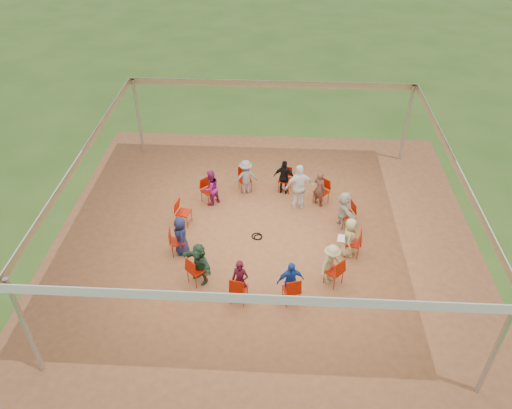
# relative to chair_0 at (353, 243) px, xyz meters

# --- Properties ---
(ground) EXTENTS (80.00, 80.00, 0.00)m
(ground) POSITION_rel_chair_0_xyz_m (-2.61, 0.58, -0.45)
(ground) COLOR #365A1C
(ground) RESTS_ON ground
(dirt_patch) EXTENTS (13.00, 13.00, 0.00)m
(dirt_patch) POSITION_rel_chair_0_xyz_m (-2.61, 0.58, -0.44)
(dirt_patch) COLOR brown
(dirt_patch) RESTS_ON ground
(tent) EXTENTS (10.33, 10.33, 3.00)m
(tent) POSITION_rel_chair_0_xyz_m (-2.61, 0.58, 1.92)
(tent) COLOR #B2B2B7
(tent) RESTS_ON ground
(chair_0) EXTENTS (0.52, 0.51, 0.90)m
(chair_0) POSITION_rel_chair_0_xyz_m (0.00, 0.00, 0.00)
(chair_0) COLOR #9D1200
(chair_0) RESTS_ON ground
(chair_1) EXTENTS (0.55, 0.53, 0.90)m
(chair_1) POSITION_rel_chair_0_xyz_m (-0.06, 1.38, 0.00)
(chair_1) COLOR #9D1200
(chair_1) RESTS_ON ground
(chair_2) EXTENTS (0.61, 0.61, 0.90)m
(chair_2) POSITION_rel_chair_0_xyz_m (-0.80, 2.55, 0.00)
(chair_2) COLOR #9D1200
(chair_2) RESTS_ON ground
(chair_3) EXTENTS (0.51, 0.52, 0.90)m
(chair_3) POSITION_rel_chair_0_xyz_m (-2.02, 3.19, 0.00)
(chair_3) COLOR #9D1200
(chair_3) RESTS_ON ground
(chair_4) EXTENTS (0.53, 0.55, 0.90)m
(chair_4) POSITION_rel_chair_0_xyz_m (-3.41, 3.14, 0.00)
(chair_4) COLOR #9D1200
(chair_4) RESTS_ON ground
(chair_5) EXTENTS (0.61, 0.61, 0.90)m
(chair_5) POSITION_rel_chair_0_xyz_m (-4.57, 2.40, 0.00)
(chair_5) COLOR #9D1200
(chair_5) RESTS_ON ground
(chair_6) EXTENTS (0.52, 0.51, 0.90)m
(chair_6) POSITION_rel_chair_0_xyz_m (-5.22, 1.17, 0.00)
(chair_6) COLOR #9D1200
(chair_6) RESTS_ON ground
(chair_7) EXTENTS (0.55, 0.53, 0.90)m
(chair_7) POSITION_rel_chair_0_xyz_m (-5.16, -0.21, 0.00)
(chair_7) COLOR #9D1200
(chair_7) RESTS_ON ground
(chair_8) EXTENTS (0.61, 0.61, 0.90)m
(chair_8) POSITION_rel_chair_0_xyz_m (-4.42, -1.38, 0.00)
(chair_8) COLOR #9D1200
(chair_8) RESTS_ON ground
(chair_9) EXTENTS (0.51, 0.52, 0.90)m
(chair_9) POSITION_rel_chair_0_xyz_m (-3.19, -2.02, 0.00)
(chair_9) COLOR #9D1200
(chair_9) RESTS_ON ground
(chair_10) EXTENTS (0.53, 0.55, 0.90)m
(chair_10) POSITION_rel_chair_0_xyz_m (-1.81, -1.97, 0.00)
(chair_10) COLOR #9D1200
(chair_10) RESTS_ON ground
(chair_11) EXTENTS (0.61, 0.61, 0.90)m
(chair_11) POSITION_rel_chair_0_xyz_m (-0.64, -1.23, 0.00)
(chair_11) COLOR #9D1200
(chair_11) RESTS_ON ground
(person_seated_0) EXTENTS (0.48, 0.69, 1.28)m
(person_seated_0) POSITION_rel_chair_0_xyz_m (-0.12, 0.03, 0.20)
(person_seated_0) COLOR tan
(person_seated_0) RESTS_ON ground
(person_seated_1) EXTENTS (0.78, 1.26, 1.28)m
(person_seated_1) POSITION_rel_chair_0_xyz_m (-0.17, 1.35, 0.20)
(person_seated_1) COLOR beige
(person_seated_1) RESTS_ON ground
(person_seated_2) EXTENTS (0.55, 0.54, 1.28)m
(person_seated_2) POSITION_rel_chair_0_xyz_m (-0.88, 2.46, 0.20)
(person_seated_2) COLOR #523026
(person_seated_2) RESTS_ON ground
(person_seated_3) EXTENTS (0.82, 0.54, 1.28)m
(person_seated_3) POSITION_rel_chair_0_xyz_m (-2.05, 3.08, 0.20)
(person_seated_3) COLOR black
(person_seated_3) RESTS_ON ground
(person_seated_4) EXTENTS (0.91, 0.64, 1.28)m
(person_seated_4) POSITION_rel_chair_0_xyz_m (-3.37, 3.02, 0.20)
(person_seated_4) COLOR slate
(person_seated_4) RESTS_ON ground
(person_seated_5) EXTENTS (0.68, 0.70, 1.28)m
(person_seated_5) POSITION_rel_chair_0_xyz_m (-4.49, 2.31, 0.20)
(person_seated_5) COLOR #81185F
(person_seated_5) RESTS_ON ground
(person_seated_6) EXTENTS (0.52, 0.70, 1.28)m
(person_seated_6) POSITION_rel_chair_0_xyz_m (-5.04, -0.18, 0.20)
(person_seated_6) COLOR #191C3D
(person_seated_6) RESTS_ON ground
(person_seated_7) EXTENTS (1.17, 1.13, 1.28)m
(person_seated_7) POSITION_rel_chair_0_xyz_m (-4.34, -1.29, 0.20)
(person_seated_7) COLOR #22432D
(person_seated_7) RESTS_ON ground
(person_seated_8) EXTENTS (0.52, 0.40, 1.28)m
(person_seated_8) POSITION_rel_chair_0_xyz_m (-3.17, -1.91, 0.20)
(person_seated_8) COLOR #400A18
(person_seated_8) RESTS_ON ground
(person_seated_9) EXTENTS (0.83, 0.59, 1.28)m
(person_seated_9) POSITION_rel_chair_0_xyz_m (-1.85, -1.85, 0.20)
(person_seated_9) COLOR #1941A7
(person_seated_9) RESTS_ON ground
(person_seated_10) EXTENTS (0.86, 0.89, 1.28)m
(person_seated_10) POSITION_rel_chair_0_xyz_m (-0.73, -1.14, 0.20)
(person_seated_10) COLOR tan
(person_seated_10) RESTS_ON ground
(standing_person) EXTENTS (1.06, 0.71, 1.65)m
(standing_person) POSITION_rel_chair_0_xyz_m (-1.56, 2.25, 0.38)
(standing_person) COLOR white
(standing_person) RESTS_ON ground
(cable_coil) EXTENTS (0.40, 0.40, 0.03)m
(cable_coil) POSITION_rel_chair_0_xyz_m (-2.84, 0.64, -0.43)
(cable_coil) COLOR black
(cable_coil) RESTS_ON ground
(laptop) EXTENTS (0.34, 0.40, 0.24)m
(laptop) POSITION_rel_chair_0_xyz_m (-0.27, 0.06, 0.16)
(laptop) COLOR #B7B7BC
(laptop) RESTS_ON ground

